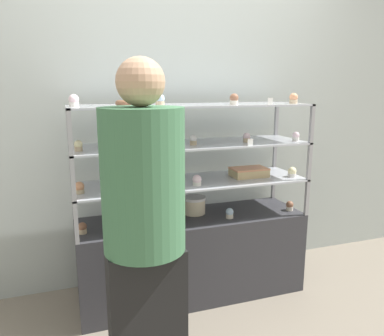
# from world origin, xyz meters

# --- Properties ---
(ground_plane) EXTENTS (20.00, 20.00, 0.00)m
(ground_plane) POSITION_xyz_m (0.00, 0.00, 0.00)
(ground_plane) COLOR gray
(back_wall) EXTENTS (8.00, 0.05, 2.60)m
(back_wall) POSITION_xyz_m (0.00, 0.38, 1.30)
(back_wall) COLOR #A8B2AD
(back_wall) RESTS_ON ground_plane
(display_base) EXTENTS (1.56, 0.47, 0.58)m
(display_base) POSITION_xyz_m (0.00, 0.00, 0.29)
(display_base) COLOR #333338
(display_base) RESTS_ON ground_plane
(display_riser_lower) EXTENTS (1.56, 0.47, 0.26)m
(display_riser_lower) POSITION_xyz_m (0.00, 0.00, 0.82)
(display_riser_lower) COLOR #99999E
(display_riser_lower) RESTS_ON display_base
(display_riser_middle) EXTENTS (1.56, 0.47, 0.26)m
(display_riser_middle) POSITION_xyz_m (0.00, 0.00, 1.08)
(display_riser_middle) COLOR #99999E
(display_riser_middle) RESTS_ON display_riser_lower
(display_riser_upper) EXTENTS (1.56, 0.47, 0.26)m
(display_riser_upper) POSITION_xyz_m (0.00, 0.00, 1.33)
(display_riser_upper) COLOR #99999E
(display_riser_upper) RESTS_ON display_riser_middle
(layer_cake_centerpiece) EXTENTS (0.16, 0.16, 0.12)m
(layer_cake_centerpiece) POSITION_xyz_m (0.04, 0.06, 0.64)
(layer_cake_centerpiece) COLOR beige
(layer_cake_centerpiece) RESTS_ON display_base
(sheet_cake_frosted) EXTENTS (0.25, 0.16, 0.06)m
(sheet_cake_frosted) POSITION_xyz_m (0.42, -0.01, 0.87)
(sheet_cake_frosted) COLOR #DBBC84
(sheet_cake_frosted) RESTS_ON display_riser_lower
(cupcake_0) EXTENTS (0.05, 0.05, 0.07)m
(cupcake_0) POSITION_xyz_m (-0.73, -0.07, 0.61)
(cupcake_0) COLOR #CCB28C
(cupcake_0) RESTS_ON display_base
(cupcake_1) EXTENTS (0.05, 0.05, 0.07)m
(cupcake_1) POSITION_xyz_m (-0.24, -0.08, 0.61)
(cupcake_1) COLOR white
(cupcake_1) RESTS_ON display_base
(cupcake_2) EXTENTS (0.05, 0.05, 0.07)m
(cupcake_2) POSITION_xyz_m (0.23, -0.11, 0.61)
(cupcake_2) COLOR beige
(cupcake_2) RESTS_ON display_base
(cupcake_3) EXTENTS (0.05, 0.05, 0.07)m
(cupcake_3) POSITION_xyz_m (0.72, -0.10, 0.61)
(cupcake_3) COLOR beige
(cupcake_3) RESTS_ON display_base
(price_tag_0) EXTENTS (0.04, 0.00, 0.04)m
(price_tag_0) POSITION_xyz_m (-0.34, -0.21, 0.60)
(price_tag_0) COLOR white
(price_tag_0) RESTS_ON display_base
(cupcake_4) EXTENTS (0.06, 0.06, 0.07)m
(cupcake_4) POSITION_xyz_m (-0.73, -0.07, 0.87)
(cupcake_4) COLOR #CCB28C
(cupcake_4) RESTS_ON display_riser_lower
(cupcake_5) EXTENTS (0.06, 0.06, 0.07)m
(cupcake_5) POSITION_xyz_m (-0.01, -0.13, 0.87)
(cupcake_5) COLOR white
(cupcake_5) RESTS_ON display_riser_lower
(cupcake_6) EXTENTS (0.06, 0.06, 0.07)m
(cupcake_6) POSITION_xyz_m (0.71, -0.11, 0.87)
(cupcake_6) COLOR white
(cupcake_6) RESTS_ON display_riser_lower
(price_tag_1) EXTENTS (0.04, 0.00, 0.04)m
(price_tag_1) POSITION_xyz_m (-0.44, -0.21, 0.86)
(price_tag_1) COLOR white
(price_tag_1) RESTS_ON display_riser_lower
(cupcake_7) EXTENTS (0.05, 0.05, 0.06)m
(cupcake_7) POSITION_xyz_m (-0.72, -0.07, 1.12)
(cupcake_7) COLOR #CCB28C
(cupcake_7) RESTS_ON display_riser_middle
(cupcake_8) EXTENTS (0.05, 0.05, 0.06)m
(cupcake_8) POSITION_xyz_m (-0.36, -0.06, 1.12)
(cupcake_8) COLOR white
(cupcake_8) RESTS_ON display_riser_middle
(cupcake_9) EXTENTS (0.05, 0.05, 0.06)m
(cupcake_9) POSITION_xyz_m (-0.01, -0.06, 1.12)
(cupcake_9) COLOR #CCB28C
(cupcake_9) RESTS_ON display_riser_middle
(cupcake_10) EXTENTS (0.05, 0.05, 0.06)m
(cupcake_10) POSITION_xyz_m (0.37, -0.06, 1.12)
(cupcake_10) COLOR #CCB28C
(cupcake_10) RESTS_ON display_riser_middle
(cupcake_11) EXTENTS (0.05, 0.05, 0.06)m
(cupcake_11) POSITION_xyz_m (0.72, -0.12, 1.12)
(cupcake_11) COLOR white
(cupcake_11) RESTS_ON display_riser_middle
(price_tag_2) EXTENTS (0.04, 0.00, 0.04)m
(price_tag_2) POSITION_xyz_m (0.32, -0.21, 1.11)
(price_tag_2) COLOR white
(price_tag_2) RESTS_ON display_riser_middle
(cupcake_12) EXTENTS (0.06, 0.06, 0.07)m
(cupcake_12) POSITION_xyz_m (-0.73, -0.06, 1.38)
(cupcake_12) COLOR white
(cupcake_12) RESTS_ON display_riser_upper
(cupcake_13) EXTENTS (0.06, 0.06, 0.07)m
(cupcake_13) POSITION_xyz_m (-0.24, -0.09, 1.38)
(cupcake_13) COLOR #CCB28C
(cupcake_13) RESTS_ON display_riser_upper
(cupcake_14) EXTENTS (0.06, 0.06, 0.07)m
(cupcake_14) POSITION_xyz_m (0.25, -0.11, 1.38)
(cupcake_14) COLOR beige
(cupcake_14) RESTS_ON display_riser_upper
(cupcake_15) EXTENTS (0.06, 0.06, 0.07)m
(cupcake_15) POSITION_xyz_m (0.71, -0.08, 1.38)
(cupcake_15) COLOR #CCB28C
(cupcake_15) RESTS_ON display_riser_upper
(price_tag_3) EXTENTS (0.04, 0.00, 0.04)m
(price_tag_3) POSITION_xyz_m (0.45, -0.21, 1.37)
(price_tag_3) COLOR white
(price_tag_3) RESTS_ON display_riser_upper
(donut_glazed) EXTENTS (0.12, 0.12, 0.03)m
(donut_glazed) POSITION_xyz_m (-0.44, -0.03, 1.36)
(donut_glazed) COLOR brown
(donut_glazed) RESTS_ON display_riser_upper
(customer_figure) EXTENTS (0.37, 0.37, 1.58)m
(customer_figure) POSITION_xyz_m (-0.48, -0.75, 0.85)
(customer_figure) COLOR black
(customer_figure) RESTS_ON ground_plane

